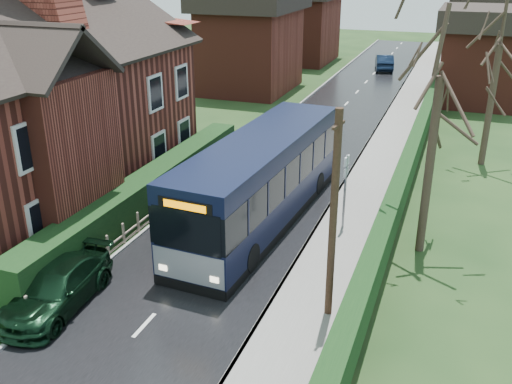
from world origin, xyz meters
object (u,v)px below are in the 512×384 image
at_px(car_silver, 216,191).
at_px(bus, 260,182).
at_px(bus_stop_sign, 345,182).
at_px(car_green, 57,288).
at_px(telegraph_pole, 333,219).
at_px(brick_house, 34,98).

bearing_deg(car_silver, bus, -28.65).
bearing_deg(bus, bus_stop_sign, 10.79).
bearing_deg(bus, car_green, -112.59).
height_order(bus, telegraph_pole, telegraph_pole).
height_order(car_silver, bus_stop_sign, bus_stop_sign).
relative_size(car_green, bus_stop_sign, 1.44).
distance_m(car_silver, telegraph_pole, 9.25).
relative_size(car_silver, car_green, 0.83).
distance_m(brick_house, car_silver, 8.34).
distance_m(car_green, bus_stop_sign, 10.64).
relative_size(car_green, telegraph_pole, 0.70).
relative_size(brick_house, bus, 1.27).
bearing_deg(car_green, car_silver, 76.05).
height_order(brick_house, car_silver, brick_house).
height_order(brick_house, telegraph_pole, brick_house).
distance_m(brick_house, bus, 9.93).
distance_m(bus, car_green, 8.50).
relative_size(bus, telegraph_pole, 1.85).
xyz_separation_m(brick_house, bus, (9.53, 0.81, -2.66)).
distance_m(car_green, telegraph_pole, 8.40).
bearing_deg(car_silver, telegraph_pole, -51.41).
relative_size(bus_stop_sign, telegraph_pole, 0.49).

